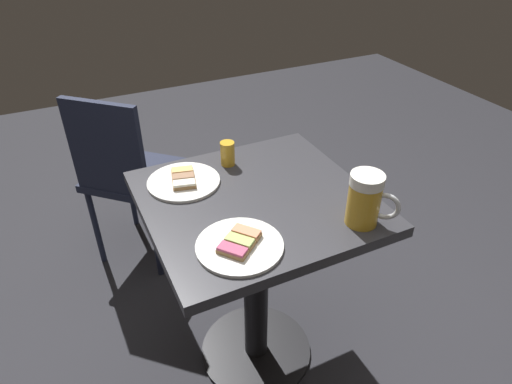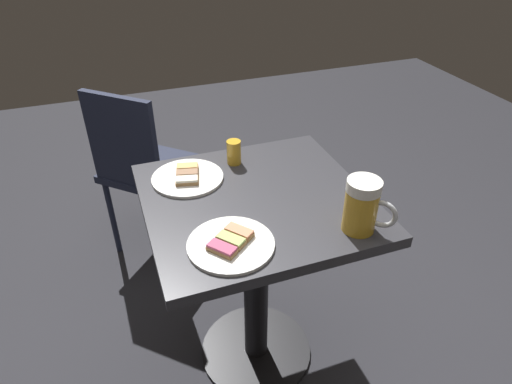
% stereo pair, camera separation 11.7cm
% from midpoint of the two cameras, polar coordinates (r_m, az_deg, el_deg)
% --- Properties ---
extents(ground_plane, '(6.00, 6.00, 0.00)m').
position_cam_midpoint_polar(ground_plane, '(1.93, 1.85, -19.64)').
color(ground_plane, '#28282D').
extents(cafe_table, '(0.69, 0.66, 0.76)m').
position_cam_midpoint_polar(cafe_table, '(1.51, 2.24, -6.64)').
color(cafe_table, black).
rests_on(cafe_table, ground_plane).
extents(plate_near, '(0.24, 0.24, 0.03)m').
position_cam_midpoint_polar(plate_near, '(1.48, -6.52, 1.86)').
color(plate_near, white).
rests_on(plate_near, cafe_table).
extents(plate_far, '(0.24, 0.24, 0.03)m').
position_cam_midpoint_polar(plate_far, '(1.20, -0.45, -6.68)').
color(plate_far, white).
rests_on(plate_far, cafe_table).
extents(beer_mug, '(0.12, 0.13, 0.16)m').
position_cam_midpoint_polar(beer_mug, '(1.26, 16.06, -1.82)').
color(beer_mug, gold).
rests_on(beer_mug, cafe_table).
extents(beer_glass_small, '(0.05, 0.05, 0.09)m').
position_cam_midpoint_polar(beer_glass_small, '(1.55, -0.80, 5.03)').
color(beer_glass_small, gold).
rests_on(beer_glass_small, cafe_table).
extents(cafe_chair, '(0.54, 0.54, 0.88)m').
position_cam_midpoint_polar(cafe_chair, '(2.12, -12.85, 3.43)').
color(cafe_chair, '#1E2338').
rests_on(cafe_chair, ground_plane).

